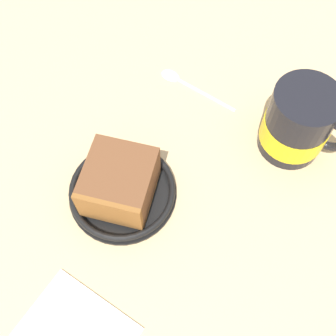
# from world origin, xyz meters

# --- Properties ---
(ground_plane) EXTENTS (1.30, 1.30, 0.03)m
(ground_plane) POSITION_xyz_m (0.00, 0.00, -0.01)
(ground_plane) COLOR tan
(small_plate) EXTENTS (0.14, 0.14, 0.02)m
(small_plate) POSITION_xyz_m (-0.09, 0.03, 0.01)
(small_plate) COLOR black
(small_plate) RESTS_ON ground_plane
(cake_slice) EXTENTS (0.12, 0.12, 0.06)m
(cake_slice) POSITION_xyz_m (-0.09, 0.03, 0.04)
(cake_slice) COLOR brown
(cake_slice) RESTS_ON small_plate
(tea_mug) EXTENTS (0.09, 0.11, 0.10)m
(tea_mug) POSITION_xyz_m (0.13, -0.05, 0.05)
(tea_mug) COLOR black
(tea_mug) RESTS_ON ground_plane
(teaspoon) EXTENTS (0.05, 0.13, 0.01)m
(teaspoon) POSITION_xyz_m (0.09, 0.12, 0.00)
(teaspoon) COLOR silver
(teaspoon) RESTS_ON ground_plane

